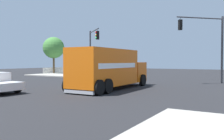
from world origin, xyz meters
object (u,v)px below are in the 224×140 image
(traffic_light_secondary, at_px, (208,39))
(pedestrian_crossing, at_px, (90,67))
(pedestrian_near_corner, at_px, (91,68))
(traffic_light_primary, at_px, (93,46))
(shade_tree_near, at_px, (54,48))
(delivery_truck, at_px, (109,69))

(traffic_light_secondary, height_order, pedestrian_crossing, traffic_light_secondary)
(pedestrian_near_corner, height_order, pedestrian_crossing, pedestrian_crossing)
(traffic_light_primary, bearing_deg, traffic_light_secondary, 90.64)
(pedestrian_near_corner, bearing_deg, pedestrian_crossing, -136.84)
(shade_tree_near, bearing_deg, delivery_truck, 53.95)
(shade_tree_near, bearing_deg, traffic_light_secondary, 78.09)
(pedestrian_near_corner, bearing_deg, delivery_truck, 39.41)
(traffic_light_secondary, bearing_deg, pedestrian_near_corner, -110.46)
(delivery_truck, xyz_separation_m, shade_tree_near, (-14.04, -19.29, 2.79))
(traffic_light_primary, height_order, pedestrian_crossing, traffic_light_primary)
(delivery_truck, height_order, shade_tree_near, shade_tree_near)
(delivery_truck, xyz_separation_m, traffic_light_primary, (-8.60, -7.60, 2.46))
(traffic_light_primary, bearing_deg, pedestrian_crossing, -142.42)
(delivery_truck, height_order, traffic_light_primary, traffic_light_primary)
(delivery_truck, xyz_separation_m, pedestrian_near_corner, (-15.73, -12.92, -0.49))
(delivery_truck, xyz_separation_m, pedestrian_crossing, (-16.66, -13.80, -0.42))
(traffic_light_secondary, bearing_deg, traffic_light_primary, -89.36)
(delivery_truck, relative_size, pedestrian_crossing, 4.81)
(pedestrian_crossing, height_order, shade_tree_near, shade_tree_near)
(pedestrian_crossing, bearing_deg, shade_tree_near, -64.47)
(pedestrian_near_corner, bearing_deg, traffic_light_primary, 36.78)
(delivery_truck, height_order, traffic_light_secondary, traffic_light_secondary)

